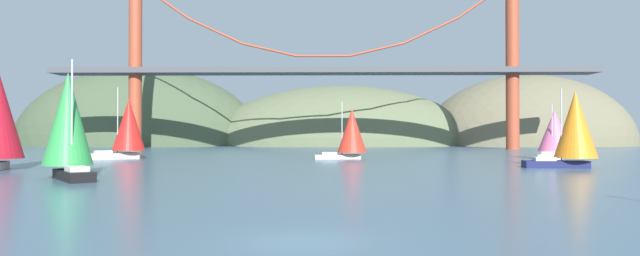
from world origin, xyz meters
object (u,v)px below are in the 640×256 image
at_px(sailboat_orange_sail, 574,127).
at_px(sailboat_scarlet_sail, 351,132).
at_px(sailboat_green_sail, 68,123).
at_px(sailboat_pink_spinnaker, 554,133).
at_px(sailboat_red_spinnaker, 127,127).

bearing_deg(sailboat_orange_sail, sailboat_scarlet_sail, 140.56).
distance_m(sailboat_scarlet_sail, sailboat_orange_sail, 28.03).
bearing_deg(sailboat_scarlet_sail, sailboat_green_sail, -127.70).
xyz_separation_m(sailboat_green_sail, sailboat_pink_spinnaker, (50.53, 29.25, -0.70)).
distance_m(sailboat_red_spinnaker, sailboat_pink_spinnaker, 57.77).
bearing_deg(sailboat_orange_sail, sailboat_red_spinnaker, 161.32).
relative_size(sailboat_scarlet_sail, sailboat_orange_sail, 0.97).
height_order(sailboat_scarlet_sail, sailboat_orange_sail, sailboat_orange_sail).
bearing_deg(sailboat_scarlet_sail, sailboat_orange_sail, -39.44).
bearing_deg(sailboat_red_spinnaker, sailboat_green_sail, -76.49).
xyz_separation_m(sailboat_pink_spinnaker, sailboat_orange_sail, (-5.52, -16.82, 0.51)).
bearing_deg(sailboat_green_sail, sailboat_red_spinnaker, 103.51).
bearing_deg(sailboat_green_sail, sailboat_pink_spinnaker, 30.06).
bearing_deg(sailboat_red_spinnaker, sailboat_pink_spinnaker, -0.84).
relative_size(sailboat_green_sail, sailboat_scarlet_sail, 1.17).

